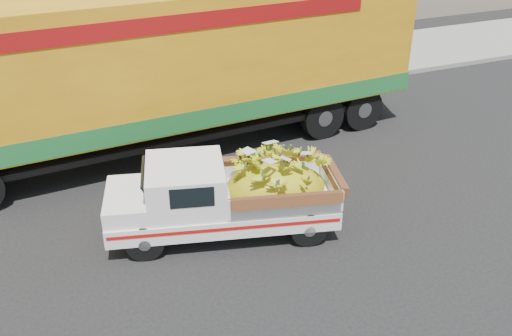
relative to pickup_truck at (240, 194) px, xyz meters
name	(u,v)px	position (x,y,z in m)	size (l,w,h in m)	color
ground	(229,227)	(-0.17, 0.17, -0.78)	(100.00, 100.00, 0.00)	black
curb	(150,111)	(-0.17, 6.31, -0.71)	(60.00, 0.25, 0.15)	gray
sidewalk	(134,87)	(-0.17, 8.41, -0.71)	(60.00, 4.00, 0.14)	gray
pickup_truck	(240,194)	(0.00, 0.00, 0.00)	(4.40, 2.53, 1.46)	black
semi_trailer	(172,64)	(-0.08, 3.86, 1.34)	(12.04, 3.21, 3.80)	black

